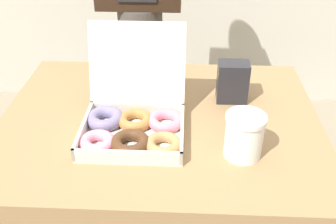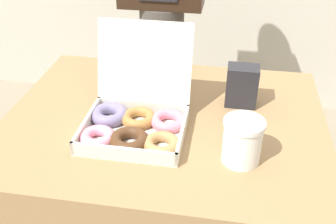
{
  "view_description": "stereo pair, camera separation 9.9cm",
  "coord_description": "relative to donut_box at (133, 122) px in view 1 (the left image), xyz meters",
  "views": [
    {
      "loc": [
        0.07,
        -0.94,
        1.36
      ],
      "look_at": [
        0.03,
        -0.11,
        0.82
      ],
      "focal_mm": 42.0,
      "sensor_mm": 36.0,
      "label": 1
    },
    {
      "loc": [
        0.17,
        -0.93,
        1.36
      ],
      "look_at": [
        0.03,
        -0.11,
        0.82
      ],
      "focal_mm": 42.0,
      "sensor_mm": 36.0,
      "label": 2
    }
  ],
  "objects": [
    {
      "name": "table",
      "position": [
        0.07,
        0.08,
        -0.4
      ],
      "size": [
        0.92,
        0.72,
        0.73
      ],
      "color": "#99754C",
      "rests_on": "ground_plane"
    },
    {
      "name": "napkin_holder",
      "position": [
        0.28,
        0.19,
        0.03
      ],
      "size": [
        0.09,
        0.06,
        0.13
      ],
      "color": "#232328",
      "rests_on": "table"
    },
    {
      "name": "coffee_cup",
      "position": [
        0.29,
        -0.08,
        0.02
      ],
      "size": [
        0.1,
        0.1,
        0.12
      ],
      "color": "white",
      "rests_on": "table"
    },
    {
      "name": "donut_box",
      "position": [
        0.0,
        0.0,
        0.0
      ],
      "size": [
        0.3,
        0.31,
        0.26
      ],
      "color": "silver",
      "rests_on": "table"
    }
  ]
}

